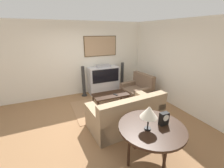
% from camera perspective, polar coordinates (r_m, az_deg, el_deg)
% --- Properties ---
extents(ground_plane, '(12.00, 12.00, 0.00)m').
position_cam_1_polar(ground_plane, '(4.33, -5.39, -13.41)').
color(ground_plane, '#8E6642').
extents(wall_back, '(12.00, 0.10, 2.70)m').
position_cam_1_polar(wall_back, '(5.79, -12.66, 9.22)').
color(wall_back, silver).
rests_on(wall_back, ground_plane).
extents(wall_right, '(0.06, 12.00, 2.70)m').
position_cam_1_polar(wall_right, '(5.20, 22.84, 6.94)').
color(wall_right, silver).
rests_on(wall_right, ground_plane).
extents(area_rug, '(2.17, 1.51, 0.01)m').
position_cam_1_polar(area_rug, '(5.01, -1.77, -8.37)').
color(area_rug, '#99704C').
rests_on(area_rug, ground_plane).
extents(tv, '(1.17, 0.50, 1.13)m').
position_cam_1_polar(tv, '(5.92, -3.18, 1.69)').
color(tv, silver).
rests_on(tv, ground_plane).
extents(couch, '(1.88, 1.11, 0.92)m').
position_cam_1_polar(couch, '(3.91, 5.32, -11.70)').
color(couch, '#9E8466').
rests_on(couch, ground_plane).
extents(armchair, '(0.95, 1.08, 0.88)m').
position_cam_1_polar(armchair, '(5.57, 9.68, -2.56)').
color(armchair, brown).
rests_on(armchair, ground_plane).
extents(coffee_table, '(1.12, 0.58, 0.43)m').
position_cam_1_polar(coffee_table, '(4.84, -0.58, -4.36)').
color(coffee_table, black).
rests_on(coffee_table, ground_plane).
extents(console_table, '(1.17, 1.17, 0.77)m').
position_cam_1_polar(console_table, '(2.84, 14.84, -16.41)').
color(console_table, black).
rests_on(console_table, ground_plane).
extents(table_lamp, '(0.29, 0.29, 0.44)m').
position_cam_1_polar(table_lamp, '(2.54, 13.91, -10.37)').
color(table_lamp, black).
rests_on(table_lamp, console_table).
extents(mantel_clock, '(0.16, 0.10, 0.23)m').
position_cam_1_polar(mantel_clock, '(2.85, 19.17, -12.36)').
color(mantel_clock, black).
rests_on(mantel_clock, console_table).
extents(remote, '(0.11, 0.16, 0.02)m').
position_cam_1_polar(remote, '(4.77, 1.33, -4.03)').
color(remote, black).
rests_on(remote, coffee_table).
extents(speaker_tower_left, '(0.21, 0.21, 1.15)m').
position_cam_1_polar(speaker_tower_left, '(5.68, -10.76, 0.68)').
color(speaker_tower_left, black).
rests_on(speaker_tower_left, ground_plane).
extents(speaker_tower_right, '(0.21, 0.21, 1.15)m').
position_cam_1_polar(speaker_tower_right, '(6.23, 3.86, 2.67)').
color(speaker_tower_right, black).
rests_on(speaker_tower_right, ground_plane).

